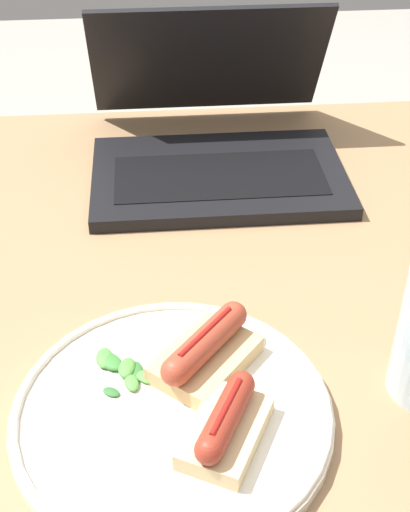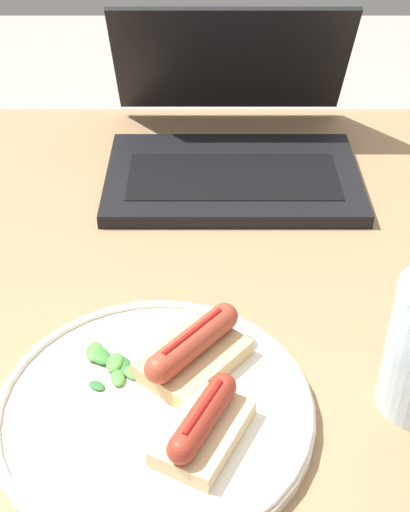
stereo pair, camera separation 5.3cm
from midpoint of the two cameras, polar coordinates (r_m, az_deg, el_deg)
The scene contains 6 objects.
desk at distance 0.88m, azimuth 0.46°, elevation -3.61°, with size 1.42×0.81×0.71m.
laptop at distance 1.00m, azimuth -0.45°, elevation 9.13°, with size 0.34×0.32×0.20m.
plate at distance 0.65m, azimuth -5.00°, elevation -12.44°, with size 0.29×0.29×0.02m.
sausage_toast_left at distance 0.61m, azimuth -0.85°, elevation -13.47°, with size 0.09×0.11×0.04m.
sausage_toast_middle at distance 0.67m, azimuth -2.23°, elevation -7.70°, with size 0.12×0.12×0.05m.
salad_pile at distance 0.69m, azimuth -9.03°, elevation -8.87°, with size 0.06×0.07×0.01m.
Camera 1 is at (-0.09, -0.66, 1.21)m, focal length 50.00 mm.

